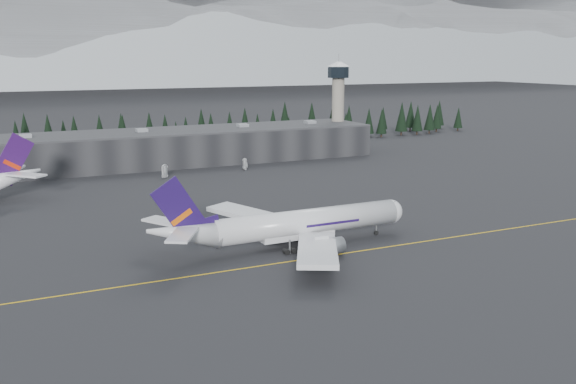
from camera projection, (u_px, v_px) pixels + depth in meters
name	position (u px, v px, depth m)	size (l,w,h in m)	color
ground	(329.00, 252.00, 133.16)	(1400.00, 1400.00, 0.00)	black
taxiline	(334.00, 255.00, 131.39)	(400.00, 0.40, 0.02)	gold
terminal	(169.00, 147.00, 242.30)	(160.00, 30.00, 12.60)	black
control_tower	(338.00, 96.00, 272.89)	(10.00, 10.00, 37.70)	gray
treeline	(146.00, 133.00, 274.74)	(360.00, 20.00, 15.00)	black
mountain_ridge	(23.00, 82.00, 1016.68)	(4400.00, 900.00, 420.00)	white
jet_main	(286.00, 225.00, 135.47)	(59.44, 54.89, 17.48)	silver
gse_vehicle_a	(164.00, 176.00, 214.38)	(2.16, 4.68, 1.30)	white
gse_vehicle_b	(245.00, 168.00, 229.85)	(1.72, 4.28, 1.46)	silver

